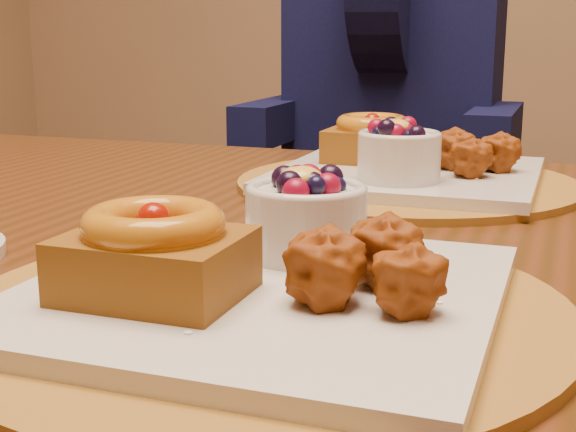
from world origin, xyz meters
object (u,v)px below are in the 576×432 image
at_px(place_setting_near, 262,278).
at_px(chair_far, 353,253).
at_px(dining_table, 354,316).
at_px(diner, 394,57).
at_px(place_setting_far, 405,167).

distance_m(place_setting_near, chair_far, 1.11).
relative_size(dining_table, diner, 1.95).
bearing_deg(diner, place_setting_near, -57.69).
xyz_separation_m(place_setting_near, diner, (-0.17, 1.16, 0.10)).
xyz_separation_m(dining_table, place_setting_near, (-0.00, -0.22, 0.10)).
bearing_deg(place_setting_far, dining_table, -89.37).
distance_m(chair_far, diner, 0.40).
bearing_deg(place_setting_near, place_setting_far, 90.02).
height_order(dining_table, place_setting_near, place_setting_near).
height_order(dining_table, place_setting_far, place_setting_far).
relative_size(dining_table, place_setting_near, 4.21).
height_order(place_setting_far, chair_far, chair_far).
relative_size(dining_table, chair_far, 1.80).
bearing_deg(place_setting_near, dining_table, 89.41).
xyz_separation_m(place_setting_far, diner, (-0.17, 0.72, 0.10)).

